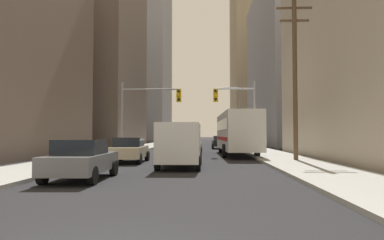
# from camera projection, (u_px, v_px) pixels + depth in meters

# --- Properties ---
(sidewalk_left) EXTENTS (3.67, 160.00, 0.15)m
(sidewalk_left) POSITION_uv_depth(u_px,v_px,m) (155.00, 145.00, 54.93)
(sidewalk_left) COLOR #9E9E99
(sidewalk_left) RESTS_ON ground
(sidewalk_right) EXTENTS (3.67, 160.00, 0.15)m
(sidewalk_right) POSITION_uv_depth(u_px,v_px,m) (239.00, 145.00, 54.39)
(sidewalk_right) COLOR #9E9E99
(sidewalk_right) RESTS_ON ground
(city_bus) EXTENTS (2.87, 11.57, 3.40)m
(city_bus) POSITION_uv_depth(u_px,v_px,m) (237.00, 132.00, 28.58)
(city_bus) COLOR silver
(city_bus) RESTS_ON ground
(cargo_van_white) EXTENTS (2.16, 5.22, 2.26)m
(cargo_van_white) POSITION_uv_depth(u_px,v_px,m) (180.00, 143.00, 18.07)
(cargo_van_white) COLOR white
(cargo_van_white) RESTS_ON ground
(sedan_grey) EXTENTS (1.95, 4.25, 1.52)m
(sedan_grey) POSITION_uv_depth(u_px,v_px,m) (82.00, 159.00, 13.13)
(sedan_grey) COLOR slate
(sedan_grey) RESTS_ON ground
(sedan_beige) EXTENTS (1.96, 4.27, 1.52)m
(sedan_beige) POSITION_uv_depth(u_px,v_px,m) (129.00, 150.00, 21.21)
(sedan_beige) COLOR #C6B793
(sedan_beige) RESTS_ON ground
(sedan_silver) EXTENTS (1.95, 4.20, 1.52)m
(sedan_silver) POSITION_uv_depth(u_px,v_px,m) (191.00, 145.00, 30.25)
(sedan_silver) COLOR #B7BABF
(sedan_silver) RESTS_ON ground
(sedan_black) EXTENTS (1.95, 4.24, 1.52)m
(sedan_black) POSITION_uv_depth(u_px,v_px,m) (220.00, 142.00, 41.53)
(sedan_black) COLOR black
(sedan_black) RESTS_ON ground
(traffic_signal_near_left) EXTENTS (4.95, 0.44, 6.00)m
(traffic_signal_near_left) POSITION_uv_depth(u_px,v_px,m) (148.00, 105.00, 28.47)
(traffic_signal_near_left) COLOR gray
(traffic_signal_near_left) RESTS_ON ground
(traffic_signal_near_right) EXTENTS (3.42, 0.44, 6.00)m
(traffic_signal_near_right) POSITION_uv_depth(u_px,v_px,m) (237.00, 106.00, 28.17)
(traffic_signal_near_right) COLOR gray
(traffic_signal_near_right) RESTS_ON ground
(utility_pole_right) EXTENTS (2.20, 0.28, 10.22)m
(utility_pole_right) POSITION_uv_depth(u_px,v_px,m) (295.00, 75.00, 21.67)
(utility_pole_right) COLOR brown
(utility_pole_right) RESTS_ON ground
(street_lamp_right) EXTENTS (2.35, 0.32, 7.50)m
(street_lamp_right) POSITION_uv_depth(u_px,v_px,m) (237.00, 111.00, 41.62)
(street_lamp_right) COLOR gray
(street_lamp_right) RESTS_ON ground
(building_left_mid_office) EXTENTS (24.32, 19.53, 25.54)m
(building_left_mid_office) POSITION_uv_depth(u_px,v_px,m) (53.00, 59.00, 51.41)
(building_left_mid_office) COLOR #66564C
(building_left_mid_office) RESTS_ON ground
(building_left_far_tower) EXTENTS (22.02, 22.72, 53.81)m
(building_left_far_tower) POSITION_uv_depth(u_px,v_px,m) (128.00, 41.00, 94.73)
(building_left_far_tower) COLOR #93939E
(building_left_far_tower) RESTS_ON ground
(building_right_mid_block) EXTENTS (18.40, 29.13, 25.77)m
(building_right_mid_block) POSITION_uv_depth(u_px,v_px,m) (315.00, 65.00, 56.35)
(building_right_mid_block) COLOR #93939E
(building_right_mid_block) RESTS_ON ground
(building_right_far_highrise) EXTENTS (21.15, 24.20, 55.70)m
(building_right_far_highrise) POSITION_uv_depth(u_px,v_px,m) (270.00, 41.00, 97.82)
(building_right_far_highrise) COLOR tan
(building_right_far_highrise) RESTS_ON ground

